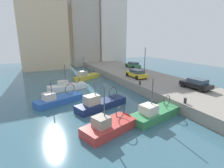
% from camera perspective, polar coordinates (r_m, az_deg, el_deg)
% --- Properties ---
extents(water_surface, '(80.00, 80.00, 0.00)m').
position_cam_1_polar(water_surface, '(23.91, -8.64, -3.84)').
color(water_surface, '#386070').
rests_on(water_surface, ground).
extents(quay_wall, '(9.00, 56.00, 1.20)m').
position_cam_1_polar(quay_wall, '(28.99, 13.61, 0.43)').
color(quay_wall, gray).
rests_on(quay_wall, ground).
extents(fishing_boat_navy, '(7.03, 3.54, 3.98)m').
position_cam_1_polar(fishing_boat_navy, '(19.88, -2.87, -7.14)').
color(fishing_boat_navy, navy).
rests_on(fishing_boat_navy, ground).
extents(fishing_boat_white, '(6.54, 2.53, 4.55)m').
position_cam_1_polar(fishing_boat_white, '(27.50, -13.72, -1.44)').
color(fishing_boat_white, white).
rests_on(fishing_boat_white, ground).
extents(fishing_boat_yellow, '(6.25, 4.54, 5.02)m').
position_cam_1_polar(fishing_boat_yellow, '(34.03, -7.88, 1.98)').
color(fishing_boat_yellow, gold).
rests_on(fishing_boat_yellow, ground).
extents(fishing_boat_green, '(7.10, 3.47, 4.92)m').
position_cam_1_polar(fishing_boat_green, '(18.21, 14.73, -9.83)').
color(fishing_boat_green, '#388951').
rests_on(fishing_boat_green, ground).
extents(fishing_boat_blue, '(6.58, 3.82, 3.86)m').
position_cam_1_polar(fishing_boat_blue, '(22.13, -16.12, -5.50)').
color(fishing_boat_blue, '#2D60B7').
rests_on(fishing_boat_blue, ground).
extents(fishing_boat_red, '(5.81, 3.62, 5.04)m').
position_cam_1_polar(fishing_boat_red, '(15.27, 0.15, -14.37)').
color(fishing_boat_red, '#BC3833').
rests_on(fishing_boat_red, ground).
extents(parked_car_black, '(2.14, 3.95, 1.36)m').
position_cam_1_polar(parked_car_black, '(24.89, 25.76, 0.12)').
color(parked_car_black, black).
rests_on(parked_car_black, quay_wall).
extents(parked_car_green, '(1.93, 4.00, 1.29)m').
position_cam_1_polar(parked_car_green, '(39.24, 6.87, 6.26)').
color(parked_car_green, '#387547').
rests_on(parked_car_green, quay_wall).
extents(parked_car_yellow, '(1.99, 4.30, 1.37)m').
position_cam_1_polar(parked_car_yellow, '(29.29, 7.96, 3.46)').
color(parked_car_yellow, gold).
rests_on(parked_car_yellow, quay_wall).
extents(mooring_bollard_south, '(0.28, 0.28, 0.55)m').
position_cam_1_polar(mooring_bollard_south, '(19.04, 22.73, -5.02)').
color(mooring_bollard_south, '#2D2D33').
rests_on(mooring_bollard_south, quay_wall).
extents(mooring_bollard_mid, '(0.28, 0.28, 0.55)m').
position_cam_1_polar(mooring_bollard_mid, '(24.81, 9.09, 0.37)').
color(mooring_bollard_mid, '#2D2D33').
rests_on(mooring_bollard_mid, quay_wall).
extents(quay_streetlamp, '(0.36, 0.36, 4.83)m').
position_cam_1_polar(quay_streetlamp, '(33.13, 10.70, 9.10)').
color(quay_streetlamp, '#38383D').
rests_on(quay_streetlamp, quay_wall).
extents(waterfront_building_west, '(11.43, 8.19, 16.80)m').
position_cam_1_polar(waterfront_building_west, '(48.19, -21.53, 14.74)').
color(waterfront_building_west, beige).
rests_on(waterfront_building_west, ground).
extents(waterfront_building_west_mid, '(7.93, 7.77, 21.03)m').
position_cam_1_polar(waterfront_building_west_mid, '(54.23, -0.93, 17.83)').
color(waterfront_building_west_mid, silver).
rests_on(waterfront_building_west_mid, ground).
extents(waterfront_building_central, '(7.72, 7.22, 21.06)m').
position_cam_1_polar(waterfront_building_central, '(52.06, -9.39, 17.80)').
color(waterfront_building_central, '#B2A899').
rests_on(waterfront_building_central, ground).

